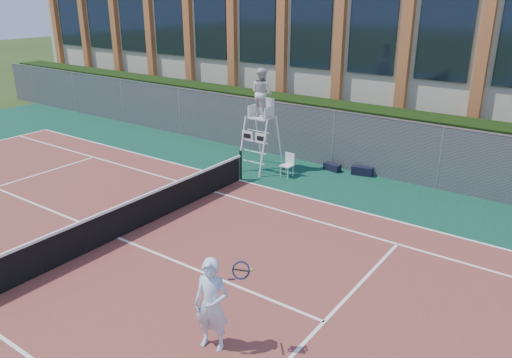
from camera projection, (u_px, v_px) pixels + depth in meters
The scene contains 12 objects.
ground at pixel (118, 239), 13.71m from camera, with size 120.00×120.00×0.00m, color #233814.
apron at pixel (145, 225), 14.47m from camera, with size 36.00×20.00×0.01m, color #0C3627.
tennis_court at pixel (118, 238), 13.70m from camera, with size 23.77×10.97×0.02m, color brown.
tennis_net at pixel (116, 221), 13.52m from camera, with size 0.10×11.30×1.10m.
fence at pixel (289, 131), 20.02m from camera, with size 40.00×0.06×2.20m, color #595E60, non-canonical shape.
hedge at pixel (304, 125), 20.93m from camera, with size 40.00×1.40×2.20m, color black.
building at pixel (383, 37), 25.90m from camera, with size 45.00×10.60×8.22m.
umpire_chair at pixel (262, 95), 18.13m from camera, with size 1.08×1.66×3.86m.
plastic_chair at pixel (288, 163), 18.17m from camera, with size 0.42×0.42×0.86m.
sports_bag_near at pixel (362, 171), 18.37m from camera, with size 0.76×0.30×0.32m, color black.
sports_bag_far at pixel (332, 167), 18.85m from camera, with size 0.66×0.29×0.26m, color black.
tennis_player at pixel (212, 304), 9.19m from camera, with size 1.07×0.77×1.87m.
Camera 1 is at (10.22, -7.75, 6.39)m, focal length 35.00 mm.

